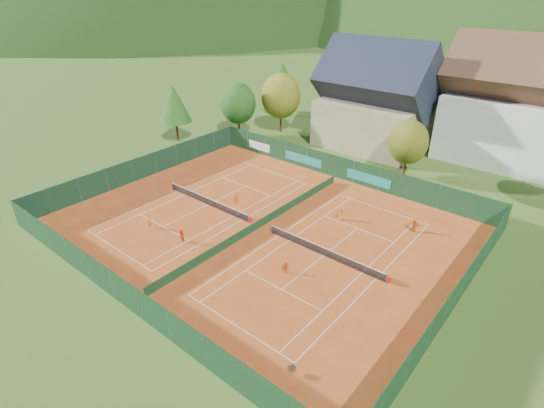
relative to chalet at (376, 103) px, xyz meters
The scene contains 28 objects.
ground 30.87m from the chalet, 84.29° to the right, with size 600.00×600.00×0.00m, color #36581B.
clay_pad 30.87m from the chalet, 84.29° to the right, with size 40.00×32.00×0.01m, color #B04819.
court_markings_left 31.12m from the chalet, 99.46° to the right, with size 11.03×23.83×0.00m.
court_markings_right 32.63m from the chalet, 69.86° to the right, with size 11.03×23.83×0.00m.
tennis_net_left 31.00m from the chalet, 99.17° to the right, with size 13.30×0.10×1.02m.
tennis_net_right 32.59m from the chalet, 69.60° to the right, with size 13.30×0.10×1.02m.
court_divider 30.77m from the chalet, 84.29° to the right, with size 0.03×28.80×1.00m.
fence_north 15.14m from the chalet, 79.70° to the right, with size 40.00×0.10×3.00m.
fence_south 46.38m from the chalet, 86.27° to the right, with size 40.00×0.04×3.00m.
fence_west 34.86m from the chalet, 119.54° to the right, with size 0.04×32.00×3.00m.
fence_east 38.11m from the chalet, 52.48° to the right, with size 0.09×32.00×3.00m.
chalet is the anchor object (origin of this frame).
hotel_block_a 19.94m from the chalet, 17.53° to the left, with size 21.60×11.00×17.25m.
tree_west_front 21.51m from the chalet, 152.24° to the right, with size 5.72×5.72×8.69m.
tree_west_mid 15.53m from the chalet, 165.07° to the right, with size 6.44×6.44×9.78m.
tree_west_back 21.38m from the chalet, 169.22° to the left, with size 5.60×5.60×10.00m.
tree_center 12.19m from the chalet, 41.63° to the right, with size 5.01×5.01×7.60m.
tree_west_side 30.81m from the chalet, 144.25° to the right, with size 5.04×5.04×9.00m.
ball_hopper 46.35m from the chalet, 68.36° to the right, with size 0.34×0.34×0.80m.
loose_ball_0 35.68m from the chalet, 96.26° to the right, with size 0.07×0.07×0.07m, color #CCD833.
loose_ball_1 43.46m from the chalet, 75.93° to the right, with size 0.07×0.07×0.07m, color #CCD833.
loose_ball_2 24.86m from the chalet, 81.98° to the right, with size 0.07×0.07×0.07m, color #CCD833.
player_left_near 38.30m from the chalet, 99.10° to the right, with size 0.54×0.36×1.48m, color orange.
player_left_mid 37.48m from the chalet, 91.81° to the right, with size 0.67×0.52×1.37m, color #DB4713.
player_left_far 28.50m from the chalet, 95.37° to the right, with size 0.79×0.45×1.22m, color #CC4E12.
player_right_near 36.25m from the chalet, 74.02° to the right, with size 0.70×0.29×1.20m, color #FC5A16.
player_right_far_a 25.42m from the chalet, 69.52° to the right, with size 0.64×0.42×1.31m, color orange.
player_right_far_b 26.45m from the chalet, 52.38° to the right, with size 1.33×0.42×1.44m, color orange.
Camera 1 is at (25.30, -28.57, 23.24)m, focal length 28.00 mm.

